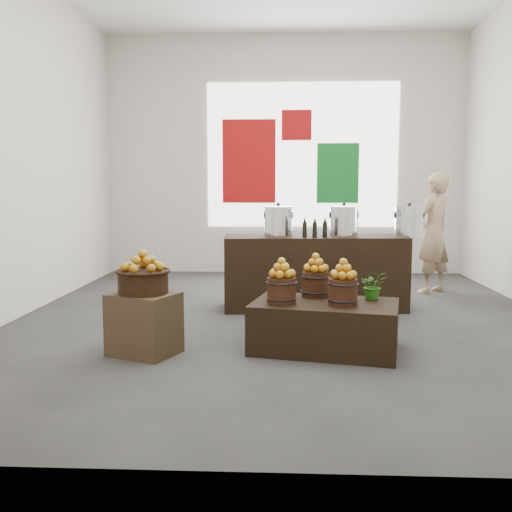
{
  "coord_description": "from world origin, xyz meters",
  "views": [
    {
      "loc": [
        -0.02,
        -6.28,
        1.46
      ],
      "look_at": [
        -0.3,
        -0.4,
        0.75
      ],
      "focal_mm": 40.0,
      "sensor_mm": 36.0,
      "label": 1
    }
  ],
  "objects_px": {
    "stock_pot_left": "(278,222)",
    "display_table": "(325,326)",
    "wicker_basket": "(143,282)",
    "shopper": "(433,233)",
    "crate": "(144,324)",
    "stock_pot_right": "(409,222)",
    "stock_pot_center": "(344,222)",
    "counter": "(314,272)"
  },
  "relations": [
    {
      "from": "stock_pot_left",
      "to": "display_table",
      "type": "bearing_deg",
      "value": -76.12
    },
    {
      "from": "display_table",
      "to": "stock_pot_left",
      "type": "xyz_separation_m",
      "value": [
        -0.44,
        1.77,
        0.83
      ]
    },
    {
      "from": "crate",
      "to": "stock_pot_right",
      "type": "distance_m",
      "value": 3.51
    },
    {
      "from": "crate",
      "to": "stock_pot_left",
      "type": "bearing_deg",
      "value": 59.49
    },
    {
      "from": "stock_pot_center",
      "to": "stock_pot_right",
      "type": "bearing_deg",
      "value": 3.75
    },
    {
      "from": "shopper",
      "to": "stock_pot_left",
      "type": "bearing_deg",
      "value": -11.02
    },
    {
      "from": "stock_pot_center",
      "to": "stock_pot_right",
      "type": "distance_m",
      "value": 0.79
    },
    {
      "from": "crate",
      "to": "display_table",
      "type": "bearing_deg",
      "value": 6.96
    },
    {
      "from": "crate",
      "to": "stock_pot_right",
      "type": "bearing_deg",
      "value": 37.21
    },
    {
      "from": "stock_pot_right",
      "to": "display_table",
      "type": "bearing_deg",
      "value": -121.06
    },
    {
      "from": "wicker_basket",
      "to": "shopper",
      "type": "xyz_separation_m",
      "value": [
        3.29,
        3.11,
        0.19
      ]
    },
    {
      "from": "stock_pot_center",
      "to": "display_table",
      "type": "bearing_deg",
      "value": -100.73
    },
    {
      "from": "crate",
      "to": "stock_pot_right",
      "type": "relative_size",
      "value": 1.63
    },
    {
      "from": "stock_pot_right",
      "to": "stock_pot_left",
      "type": "bearing_deg",
      "value": -176.25
    },
    {
      "from": "crate",
      "to": "stock_pot_center",
      "type": "height_order",
      "value": "stock_pot_center"
    },
    {
      "from": "counter",
      "to": "display_table",
      "type": "bearing_deg",
      "value": -93.84
    },
    {
      "from": "stock_pot_center",
      "to": "crate",
      "type": "bearing_deg",
      "value": -133.9
    },
    {
      "from": "counter",
      "to": "stock_pot_right",
      "type": "bearing_deg",
      "value": 0.0
    },
    {
      "from": "crate",
      "to": "display_table",
      "type": "xyz_separation_m",
      "value": [
        1.6,
        0.19,
        -0.05
      ]
    },
    {
      "from": "crate",
      "to": "stock_pot_left",
      "type": "xyz_separation_m",
      "value": [
        1.16,
        1.97,
        0.78
      ]
    },
    {
      "from": "wicker_basket",
      "to": "stock_pot_left",
      "type": "relative_size",
      "value": 1.3
    },
    {
      "from": "wicker_basket",
      "to": "shopper",
      "type": "height_order",
      "value": "shopper"
    },
    {
      "from": "wicker_basket",
      "to": "display_table",
      "type": "height_order",
      "value": "wicker_basket"
    },
    {
      "from": "wicker_basket",
      "to": "display_table",
      "type": "relative_size",
      "value": 0.34
    },
    {
      "from": "stock_pot_left",
      "to": "stock_pot_right",
      "type": "xyz_separation_m",
      "value": [
        1.57,
        0.1,
        0.0
      ]
    },
    {
      "from": "wicker_basket",
      "to": "stock_pot_left",
      "type": "xyz_separation_m",
      "value": [
        1.16,
        1.97,
        0.41
      ]
    },
    {
      "from": "crate",
      "to": "stock_pot_left",
      "type": "relative_size",
      "value": 1.63
    },
    {
      "from": "crate",
      "to": "stock_pot_right",
      "type": "height_order",
      "value": "stock_pot_right"
    },
    {
      "from": "wicker_basket",
      "to": "shopper",
      "type": "relative_size",
      "value": 0.26
    },
    {
      "from": "display_table",
      "to": "counter",
      "type": "relative_size",
      "value": 0.59
    },
    {
      "from": "counter",
      "to": "stock_pot_center",
      "type": "relative_size",
      "value": 6.47
    },
    {
      "from": "stock_pot_right",
      "to": "wicker_basket",
      "type": "bearing_deg",
      "value": -142.79
    },
    {
      "from": "counter",
      "to": "stock_pot_right",
      "type": "relative_size",
      "value": 6.47
    },
    {
      "from": "wicker_basket",
      "to": "stock_pot_left",
      "type": "bearing_deg",
      "value": 59.49
    },
    {
      "from": "crate",
      "to": "stock_pot_right",
      "type": "xyz_separation_m",
      "value": [
        2.73,
        2.07,
        0.78
      ]
    },
    {
      "from": "wicker_basket",
      "to": "stock_pot_center",
      "type": "bearing_deg",
      "value": 46.1
    },
    {
      "from": "display_table",
      "to": "stock_pot_center",
      "type": "height_order",
      "value": "stock_pot_center"
    },
    {
      "from": "stock_pot_left",
      "to": "wicker_basket",
      "type": "bearing_deg",
      "value": -120.51
    },
    {
      "from": "display_table",
      "to": "shopper",
      "type": "xyz_separation_m",
      "value": [
        1.69,
        2.92,
        0.61
      ]
    },
    {
      "from": "counter",
      "to": "shopper",
      "type": "relative_size",
      "value": 1.3
    },
    {
      "from": "crate",
      "to": "shopper",
      "type": "relative_size",
      "value": 0.33
    },
    {
      "from": "wicker_basket",
      "to": "stock_pot_center",
      "type": "relative_size",
      "value": 1.3
    }
  ]
}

